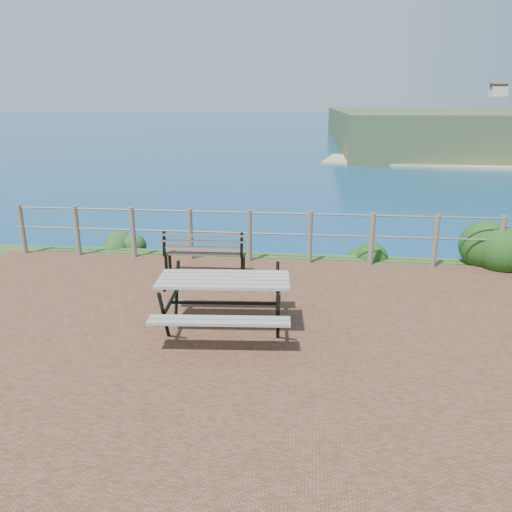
{
  "coord_description": "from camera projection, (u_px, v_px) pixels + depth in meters",
  "views": [
    {
      "loc": [
        1.15,
        -5.8,
        2.96
      ],
      "look_at": [
        0.36,
        1.32,
        0.75
      ],
      "focal_mm": 35.0,
      "sensor_mm": 36.0,
      "label": 1
    }
  ],
  "objects": [
    {
      "name": "shrub_lip_west",
      "position": [
        126.0,
        246.0,
        10.76
      ],
      "size": [
        0.78,
        0.78,
        0.52
      ],
      "primitive_type": "ellipsoid",
      "color": "#264F1D",
      "rests_on": "ground"
    },
    {
      "name": "ground",
      "position": [
        218.0,
        340.0,
        6.5
      ],
      "size": [
        10.0,
        7.0,
        0.12
      ],
      "primitive_type": "cube",
      "color": "brown",
      "rests_on": "ground"
    },
    {
      "name": "shrub_right_edge",
      "position": [
        498.0,
        266.0,
        9.42
      ],
      "size": [
        0.97,
        0.97,
        1.39
      ],
      "primitive_type": "ellipsoid",
      "color": "#193A12",
      "rests_on": "ground"
    },
    {
      "name": "picnic_table",
      "position": [
        224.0,
        298.0,
        6.64
      ],
      "size": [
        1.77,
        1.49,
        0.73
      ],
      "rotation": [
        0.0,
        0.0,
        0.08
      ],
      "color": "gray",
      "rests_on": "ground"
    },
    {
      "name": "shrub_lip_east",
      "position": [
        365.0,
        254.0,
        10.18
      ],
      "size": [
        0.68,
        0.68,
        0.39
      ],
      "primitive_type": "ellipsoid",
      "color": "#193A12",
      "rests_on": "ground"
    },
    {
      "name": "park_bench",
      "position": [
        205.0,
        246.0,
        8.79
      ],
      "size": [
        1.47,
        0.42,
        0.82
      ],
      "rotation": [
        0.0,
        0.0,
        0.04
      ],
      "color": "brown",
      "rests_on": "ground"
    },
    {
      "name": "safety_railing",
      "position": [
        249.0,
        233.0,
        9.51
      ],
      "size": [
        9.4,
        0.1,
        1.0
      ],
      "color": "#6B5B4C",
      "rests_on": "ground"
    },
    {
      "name": "ocean",
      "position": [
        311.0,
        110.0,
        196.43
      ],
      "size": [
        1200.0,
        1200.0,
        0.0
      ],
      "primitive_type": "plane",
      "color": "#155B80",
      "rests_on": "ground"
    }
  ]
}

